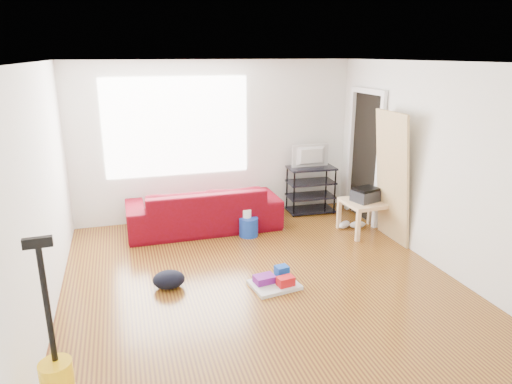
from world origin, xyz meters
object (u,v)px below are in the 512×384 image
object	(u,v)px
cleaning_tray	(275,281)
sofa	(204,228)
tv_stand	(311,189)
bucket	(249,236)
backpack	(169,287)
side_table	(365,206)

from	to	relation	value
cleaning_tray	sofa	bearing A→B (deg)	102.72
tv_stand	bucket	size ratio (longest dim) A/B	2.84
backpack	side_table	bearing A→B (deg)	21.98
sofa	backpack	size ratio (longest dim) A/B	6.20
bucket	tv_stand	bearing A→B (deg)	29.81
sofa	bucket	bearing A→B (deg)	140.53
bucket	cleaning_tray	world-z (taller)	cleaning_tray
sofa	side_table	distance (m)	2.46
sofa	bucket	size ratio (longest dim) A/B	8.16
bucket	backpack	world-z (taller)	bucket
tv_stand	backpack	distance (m)	3.29
sofa	backpack	xyz separation A→B (m)	(-0.73, -1.71, 0.00)
sofa	cleaning_tray	bearing A→B (deg)	102.72
backpack	sofa	bearing A→B (deg)	72.61
tv_stand	side_table	distance (m)	1.17
sofa	side_table	world-z (taller)	side_table
bucket	backpack	bearing A→B (deg)	-136.43
sofa	cleaning_tray	xyz separation A→B (m)	(0.46, -2.02, 0.06)
sofa	side_table	xyz separation A→B (m)	(2.27, -0.83, 0.42)
bucket	backpack	distance (m)	1.80
cleaning_tray	bucket	bearing A→B (deg)	85.66
bucket	backpack	xyz separation A→B (m)	(-1.30, -1.24, 0.00)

